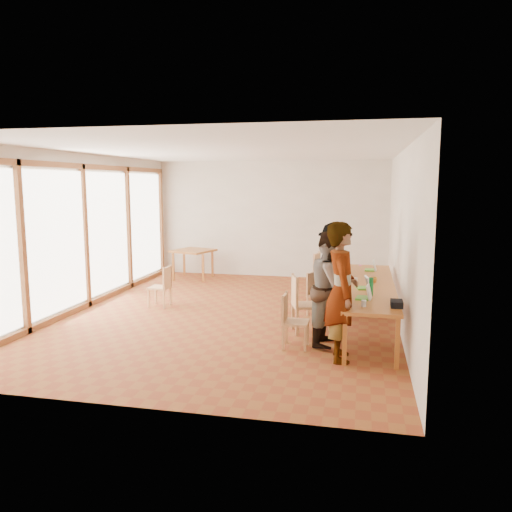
{
  "coord_description": "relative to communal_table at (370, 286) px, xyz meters",
  "views": [
    {
      "loc": [
        2.35,
        -8.76,
        2.43
      ],
      "look_at": [
        0.44,
        0.12,
        1.1
      ],
      "focal_mm": 35.0,
      "sensor_mm": 36.0,
      "label": 1
    }
  ],
  "objects": [
    {
      "name": "laptop_mid",
      "position": [
        -0.08,
        -0.44,
        0.1
      ],
      "size": [
        0.26,
        0.28,
        0.21
      ],
      "rotation": [
        0.0,
        0.0,
        0.21
      ],
      "color": "#4FA729",
      "rests_on": "communal_table"
    },
    {
      "name": "side_table",
      "position": [
        -4.36,
        3.49,
        -0.03
      ],
      "size": [
        0.9,
        0.9,
        0.75
      ],
      "rotation": [
        0.0,
        0.0,
        -0.32
      ],
      "color": "#A25F24",
      "rests_on": "ground"
    },
    {
      "name": "chair_empty",
      "position": [
        -1.0,
        2.13,
        -0.12
      ],
      "size": [
        0.51,
        0.51,
        0.5
      ],
      "rotation": [
        0.0,
        0.0,
        -0.17
      ],
      "color": "tan",
      "rests_on": "ground"
    },
    {
      "name": "wall_front",
      "position": [
        -2.5,
        -3.71,
        0.8
      ],
      "size": [
        6.0,
        0.1,
        3.0
      ],
      "primitive_type": "cube",
      "color": "silver",
      "rests_on": "ground"
    },
    {
      "name": "black_pouch",
      "position": [
        0.34,
        -1.56,
        0.09
      ],
      "size": [
        0.16,
        0.26,
        0.09
      ],
      "primitive_type": "cube",
      "color": "black",
      "rests_on": "communal_table"
    },
    {
      "name": "chair_far",
      "position": [
        -0.98,
        0.61,
        -0.21
      ],
      "size": [
        0.47,
        0.47,
        0.43
      ],
      "rotation": [
        0.0,
        0.0,
        -0.34
      ],
      "color": "tan",
      "rests_on": "ground"
    },
    {
      "name": "pink_phone",
      "position": [
        -0.17,
        1.87,
        0.05
      ],
      "size": [
        0.05,
        0.1,
        0.01
      ],
      "primitive_type": "cube",
      "color": "#DC4D92",
      "rests_on": "communal_table"
    },
    {
      "name": "communal_table",
      "position": [
        0.0,
        0.0,
        0.0
      ],
      "size": [
        0.8,
        4.0,
        0.75
      ],
      "color": "#A25F24",
      "rests_on": "ground"
    },
    {
      "name": "chair_near",
      "position": [
        -1.16,
        -1.33,
        -0.21
      ],
      "size": [
        0.38,
        0.38,
        0.43
      ],
      "rotation": [
        0.0,
        0.0,
        -0.0
      ],
      "color": "tan",
      "rests_on": "ground"
    },
    {
      "name": "chair_mid",
      "position": [
        -1.11,
        -0.55,
        -0.12
      ],
      "size": [
        0.56,
        0.56,
        0.5
      ],
      "rotation": [
        0.0,
        0.0,
        0.32
      ],
      "color": "tan",
      "rests_on": "ground"
    },
    {
      "name": "ceiling",
      "position": [
        -2.5,
        0.29,
        2.32
      ],
      "size": [
        6.0,
        8.0,
        0.04
      ],
      "primitive_type": "cube",
      "color": "white",
      "rests_on": "wall_back"
    },
    {
      "name": "wall_right",
      "position": [
        0.5,
        0.29,
        0.8
      ],
      "size": [
        0.1,
        8.0,
        3.0
      ],
      "primitive_type": "cube",
      "color": "silver",
      "rests_on": "ground"
    },
    {
      "name": "clear_glass",
      "position": [
        -0.1,
        -1.63,
        0.09
      ],
      "size": [
        0.07,
        0.07,
        0.09
      ],
      "primitive_type": "cylinder",
      "color": "silver",
      "rests_on": "communal_table"
    },
    {
      "name": "chair_spare",
      "position": [
        -3.96,
        0.58,
        -0.21
      ],
      "size": [
        0.38,
        0.38,
        0.43
      ],
      "rotation": [
        0.0,
        0.0,
        3.12
      ],
      "color": "tan",
      "rests_on": "ground"
    },
    {
      "name": "laptop_near",
      "position": [
        -0.08,
        -1.17,
        0.11
      ],
      "size": [
        0.25,
        0.28,
        0.21
      ],
      "rotation": [
        0.0,
        0.0,
        -0.13
      ],
      "color": "#4FA729",
      "rests_on": "communal_table"
    },
    {
      "name": "condiment_cup",
      "position": [
        -0.25,
        0.17,
        0.08
      ],
      "size": [
        0.08,
        0.08,
        0.06
      ],
      "primitive_type": "cylinder",
      "color": "white",
      "rests_on": "communal_table"
    },
    {
      "name": "person_far",
      "position": [
        -0.63,
        0.6,
        0.17
      ],
      "size": [
        1.01,
        1.28,
        1.74
      ],
      "primitive_type": "imported",
      "rotation": [
        0.0,
        0.0,
        1.19
      ],
      "color": "gray",
      "rests_on": "ground"
    },
    {
      "name": "yellow_mug",
      "position": [
        0.05,
        0.07,
        0.1
      ],
      "size": [
        0.16,
        0.16,
        0.1
      ],
      "primitive_type": "imported",
      "rotation": [
        0.0,
        0.0,
        -0.28
      ],
      "color": "#C17E20",
      "rests_on": "communal_table"
    },
    {
      "name": "laptop_far",
      "position": [
        0.05,
        1.3,
        0.11
      ],
      "size": [
        0.23,
        0.27,
        0.21
      ],
      "rotation": [
        0.0,
        0.0,
        -0.07
      ],
      "color": "#4FA729",
      "rests_on": "communal_table"
    },
    {
      "name": "wall_back",
      "position": [
        -2.5,
        4.29,
        0.8
      ],
      "size": [
        6.0,
        0.1,
        3.0
      ],
      "primitive_type": "cube",
      "color": "silver",
      "rests_on": "ground"
    },
    {
      "name": "ground",
      "position": [
        -2.5,
        0.29,
        -0.7
      ],
      "size": [
        8.0,
        8.0,
        0.0
      ],
      "primitive_type": "plane",
      "color": "brown",
      "rests_on": "ground"
    },
    {
      "name": "person_mid",
      "position": [
        -0.58,
        -1.06,
        0.16
      ],
      "size": [
        0.77,
        0.93,
        1.73
      ],
      "primitive_type": "imported",
      "rotation": [
        0.0,
        0.0,
        1.42
      ],
      "color": "gray",
      "rests_on": "ground"
    },
    {
      "name": "person_near",
      "position": [
        -0.41,
        -1.7,
        0.26
      ],
      "size": [
        0.55,
        0.76,
        1.92
      ],
      "primitive_type": "imported",
      "rotation": [
        0.0,
        0.0,
        1.71
      ],
      "color": "gray",
      "rests_on": "ground"
    },
    {
      "name": "window_wall",
      "position": [
        -5.46,
        0.29,
        0.8
      ],
      "size": [
        0.1,
        8.0,
        3.0
      ],
      "primitive_type": "cube",
      "color": "white",
      "rests_on": "ground"
    },
    {
      "name": "green_bottle",
      "position": [
        -0.0,
        -0.95,
        0.19
      ],
      "size": [
        0.07,
        0.07,
        0.28
      ],
      "primitive_type": "cylinder",
      "color": "#137C3B",
      "rests_on": "communal_table"
    }
  ]
}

